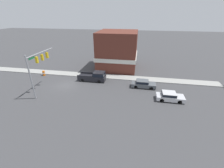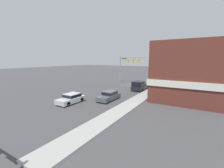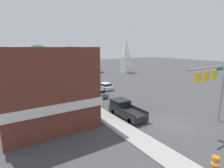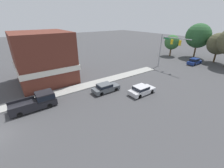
{
  "view_description": "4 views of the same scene",
  "coord_description": "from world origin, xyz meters",
  "px_view_note": "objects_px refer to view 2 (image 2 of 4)",
  "views": [
    {
      "loc": [
        24.08,
        13.5,
        12.92
      ],
      "look_at": [
        1.4,
        9.46,
        1.78
      ],
      "focal_mm": 24.0,
      "sensor_mm": 36.0,
      "label": 1
    },
    {
      "loc": [
        -13.9,
        34.15,
        6.35
      ],
      "look_at": [
        0.41,
        10.1,
        1.7
      ],
      "focal_mm": 24.0,
      "sensor_mm": 36.0,
      "label": 2
    },
    {
      "loc": [
        -16.35,
        -12.39,
        8.9
      ],
      "look_at": [
        -1.31,
        11.04,
        2.96
      ],
      "focal_mm": 28.0,
      "sensor_mm": 36.0,
      "label": 3
    },
    {
      "loc": [
        16.38,
        3.01,
        11.07
      ],
      "look_at": [
        -0.27,
        14.95,
        1.91
      ],
      "focal_mm": 24.0,
      "sensor_mm": 36.0,
      "label": 4
    }
  ],
  "objects_px": {
    "car_oncoming": "(71,98)",
    "construction_barrel": "(157,81)",
    "pickup_truck_parked": "(140,86)",
    "car_lead": "(109,95)"
  },
  "relations": [
    {
      "from": "car_oncoming",
      "to": "construction_barrel",
      "type": "height_order",
      "value": "car_oncoming"
    },
    {
      "from": "construction_barrel",
      "to": "pickup_truck_parked",
      "type": "bearing_deg",
      "value": 86.89
    },
    {
      "from": "car_oncoming",
      "to": "construction_barrel",
      "type": "xyz_separation_m",
      "value": [
        -5.96,
        -25.95,
        -0.18
      ]
    },
    {
      "from": "car_lead",
      "to": "pickup_truck_parked",
      "type": "distance_m",
      "value": 9.91
    },
    {
      "from": "pickup_truck_parked",
      "to": "construction_barrel",
      "type": "height_order",
      "value": "pickup_truck_parked"
    },
    {
      "from": "car_lead",
      "to": "construction_barrel",
      "type": "relative_size",
      "value": 4.12
    },
    {
      "from": "car_lead",
      "to": "car_oncoming",
      "type": "xyz_separation_m",
      "value": [
        3.94,
        4.15,
        -0.01
      ]
    },
    {
      "from": "pickup_truck_parked",
      "to": "car_oncoming",
      "type": "bearing_deg",
      "value": 69.2
    },
    {
      "from": "construction_barrel",
      "to": "car_oncoming",
      "type": "bearing_deg",
      "value": 77.07
    },
    {
      "from": "construction_barrel",
      "to": "car_lead",
      "type": "bearing_deg",
      "value": 84.72
    }
  ]
}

